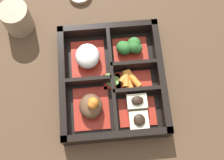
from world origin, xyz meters
name	(u,v)px	position (x,y,z in m)	size (l,w,h in m)	color
ground_plane	(112,84)	(0.00, 0.00, 0.00)	(3.00, 3.00, 0.00)	#4C3523
bento_base	(112,83)	(0.00, 0.00, 0.01)	(0.26, 0.23, 0.01)	black
bento_rim	(113,80)	(0.00, 0.00, 0.02)	(0.26, 0.23, 0.05)	black
bowl_stew	(91,106)	(-0.06, 0.05, 0.03)	(0.10, 0.08, 0.06)	maroon
bowl_rice	(88,57)	(0.06, 0.05, 0.03)	(0.10, 0.08, 0.04)	maroon
bowl_tofu	(138,111)	(-0.08, -0.05, 0.02)	(0.08, 0.08, 0.04)	maroon
bowl_carrots	(130,79)	(0.00, -0.04, 0.02)	(0.06, 0.08, 0.02)	maroon
bowl_greens	(129,48)	(0.07, -0.05, 0.03)	(0.07, 0.08, 0.04)	maroon
bowl_pickles	(111,81)	(0.00, 0.00, 0.02)	(0.04, 0.04, 0.01)	maroon
tea_cup	(17,18)	(0.17, 0.21, 0.04)	(0.07, 0.07, 0.07)	gray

